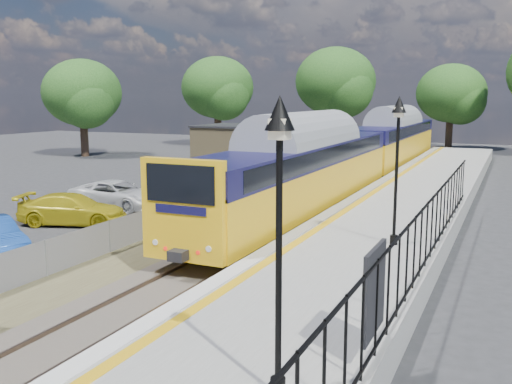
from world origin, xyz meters
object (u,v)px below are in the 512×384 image
Objects in this scene: victorian_lamp_north at (398,136)px; train at (361,149)px; car_white at (117,195)px; car_yellow at (73,209)px; victorian_lamp_south at (279,179)px; speed_sign at (174,194)px.

train is at bearing 107.79° from victorian_lamp_north.
car_yellow is at bearing -170.98° from car_white.
train is (-5.50, 26.52, -1.96)m from victorian_lamp_south.
car_white is at bearing 160.22° from speed_sign.
train is at bearing 101.72° from victorian_lamp_south.
speed_sign is (-2.50, -16.96, -0.32)m from train.
car_white is (-6.78, 5.32, -1.34)m from speed_sign.
victorian_lamp_south is 27.16m from train.
victorian_lamp_north reaches higher than train.
speed_sign reaches higher than car_yellow.
train is 17.78m from car_yellow.
victorian_lamp_north is at bearing 91.15° from victorian_lamp_south.
car_yellow is at bearing 141.97° from victorian_lamp_south.
train reaches higher than speed_sign.
victorian_lamp_south is at bearing -88.85° from victorian_lamp_north.
victorian_lamp_south is at bearing -31.74° from speed_sign.
victorian_lamp_north is 17.46m from train.
victorian_lamp_south is 21.29m from car_white.
car_white is at bearing -128.59° from train.
car_yellow is at bearing 175.52° from victorian_lamp_north.
speed_sign is 0.64× the size of car_yellow.
victorian_lamp_south is 1.00× the size of victorian_lamp_north.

